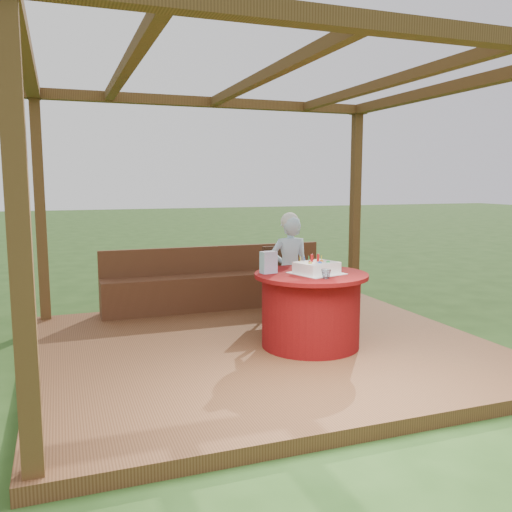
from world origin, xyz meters
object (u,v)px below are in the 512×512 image
at_px(table, 311,309).
at_px(birthday_cake, 317,268).
at_px(gift_bag, 269,262).
at_px(bench, 218,288).
at_px(chair, 282,279).
at_px(drinking_glass, 326,274).
at_px(elderly_woman, 289,267).

bearing_deg(table, birthday_cake, -37.14).
bearing_deg(gift_bag, birthday_cake, -32.39).
distance_m(bench, chair, 1.01).
height_order(bench, gift_bag, gift_bag).
distance_m(table, gift_bag, 0.64).
bearing_deg(chair, gift_bag, -119.78).
distance_m(birthday_cake, drinking_glass, 0.29).
relative_size(birthday_cake, gift_bag, 2.48).
bearing_deg(elderly_woman, gift_bag, -125.97).
height_order(birthday_cake, drinking_glass, birthday_cake).
distance_m(bench, birthday_cake, 2.09).
xyz_separation_m(table, gift_bag, (-0.40, 0.15, 0.48)).
bearing_deg(chair, elderly_woman, -86.61).
xyz_separation_m(table, birthday_cake, (0.04, -0.03, 0.43)).
distance_m(chair, gift_bag, 1.19).
bearing_deg(table, gift_bag, 159.37).
bearing_deg(chair, birthday_cake, -95.79).
relative_size(gift_bag, drinking_glass, 2.31).
height_order(gift_bag, drinking_glass, gift_bag).
xyz_separation_m(table, elderly_woman, (0.17, 0.94, 0.28)).
xyz_separation_m(chair, birthday_cake, (-0.12, -1.16, 0.32)).
bearing_deg(table, chair, 81.85).
height_order(elderly_woman, drinking_glass, elderly_woman).
relative_size(table, elderly_woman, 0.87).
bearing_deg(bench, birthday_cake, -76.80).
distance_m(bench, table, 1.98).
relative_size(elderly_woman, birthday_cake, 2.39).
height_order(bench, table, bench).
distance_m(chair, birthday_cake, 1.21).
xyz_separation_m(bench, elderly_woman, (0.59, -0.99, 0.39)).
xyz_separation_m(bench, gift_bag, (0.02, -1.78, 0.59)).
bearing_deg(table, elderly_woman, 79.54).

